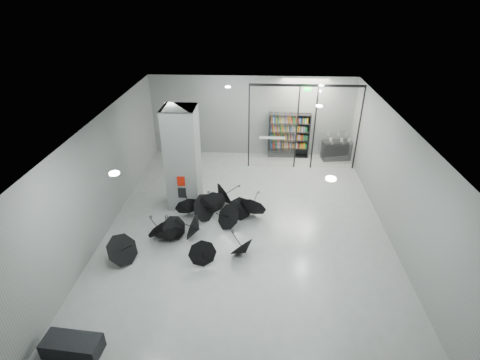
# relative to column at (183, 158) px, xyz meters

# --- Properties ---
(room) EXTENTS (14.00, 14.02, 4.01)m
(room) POSITION_rel_column_xyz_m (2.50, -2.00, 0.84)
(room) COLOR slate
(room) RESTS_ON ground
(column) EXTENTS (1.20, 1.20, 4.00)m
(column) POSITION_rel_column_xyz_m (0.00, 0.00, 0.00)
(column) COLOR slate
(column) RESTS_ON ground
(fire_cabinet) EXTENTS (0.28, 0.04, 0.38)m
(fire_cabinet) POSITION_rel_column_xyz_m (0.00, -0.62, -0.65)
(fire_cabinet) COLOR #A50A07
(fire_cabinet) RESTS_ON column
(info_panel) EXTENTS (0.30, 0.03, 0.42)m
(info_panel) POSITION_rel_column_xyz_m (0.00, -0.62, -1.15)
(info_panel) COLOR black
(info_panel) RESTS_ON column
(exit_sign) EXTENTS (0.30, 0.06, 0.15)m
(exit_sign) POSITION_rel_column_xyz_m (4.90, 3.30, 1.82)
(exit_sign) COLOR #0CE533
(exit_sign) RESTS_ON room
(glass_partition) EXTENTS (5.06, 0.08, 4.00)m
(glass_partition) POSITION_rel_column_xyz_m (4.89, 3.50, 0.18)
(glass_partition) COLOR silver
(glass_partition) RESTS_ON ground
(bench) EXTENTS (1.42, 0.70, 0.44)m
(bench) POSITION_rel_column_xyz_m (-1.49, -6.83, -1.78)
(bench) COLOR black
(bench) RESTS_ON ground
(bookshelf) EXTENTS (2.06, 0.45, 2.26)m
(bookshelf) POSITION_rel_column_xyz_m (4.37, 4.75, -0.87)
(bookshelf) COLOR black
(bookshelf) RESTS_ON ground
(shop_counter) EXTENTS (1.66, 0.84, 0.95)m
(shop_counter) POSITION_rel_column_xyz_m (6.86, 4.54, -1.52)
(shop_counter) COLOR black
(shop_counter) RESTS_ON ground
(umbrella_cluster) EXTENTS (5.57, 4.79, 1.27)m
(umbrella_cluster) POSITION_rel_column_xyz_m (0.91, -1.80, -1.69)
(umbrella_cluster) COLOR black
(umbrella_cluster) RESTS_ON ground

